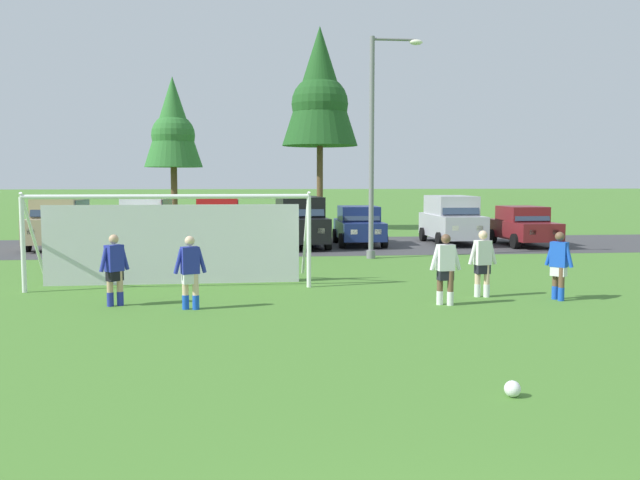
{
  "coord_description": "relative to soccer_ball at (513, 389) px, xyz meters",
  "views": [
    {
      "loc": [
        -1.35,
        -3.19,
        2.87
      ],
      "look_at": [
        0.2,
        11.15,
        1.59
      ],
      "focal_mm": 37.94,
      "sensor_mm": 36.0,
      "label": 1
    }
  ],
  "objects": [
    {
      "name": "parked_car_slot_center",
      "position": [
        -1.22,
        20.38,
        1.0
      ],
      "size": [
        2.35,
        4.71,
        2.16
      ],
      "color": "black",
      "rests_on": "ground"
    },
    {
      "name": "parked_car_slot_far_right",
      "position": [
        8.56,
        20.01,
        0.77
      ],
      "size": [
        2.08,
        4.22,
        1.72
      ],
      "color": "maroon",
      "rests_on": "ground"
    },
    {
      "name": "player_winger_right",
      "position": [
        1.03,
        6.54,
        0.71
      ],
      "size": [
        0.74,
        0.28,
        1.64
      ],
      "color": "brown",
      "rests_on": "ground"
    },
    {
      "name": "ground_plane",
      "position": [
        -2.13,
        9.78,
        -0.11
      ],
      "size": [
        400.0,
        400.0,
        0.0
      ],
      "primitive_type": "plane",
      "color": "#477A2D"
    },
    {
      "name": "parked_car_slot_right",
      "position": [
        5.71,
        21.22,
        1.0
      ],
      "size": [
        2.18,
        4.62,
        2.16
      ],
      "color": "#B2B2BC",
      "rests_on": "ground"
    },
    {
      "name": "street_lamp",
      "position": [
        1.2,
        15.92,
        4.03
      ],
      "size": [
        2.0,
        0.32,
        7.99
      ],
      "color": "slate",
      "rests_on": "ground"
    },
    {
      "name": "tree_left_edge",
      "position": [
        -7.55,
        30.37,
        5.81
      ],
      "size": [
        3.24,
        3.24,
        8.63
      ],
      "color": "brown",
      "rests_on": "ground"
    },
    {
      "name": "parking_lot_strip",
      "position": [
        -2.13,
        20.95,
        -0.11
      ],
      "size": [
        52.0,
        8.4,
        0.01
      ],
      "primitive_type": "cube",
      "color": "#3D3D3F",
      "rests_on": "ground"
    },
    {
      "name": "parked_car_slot_far_left",
      "position": [
        -11.33,
        21.13,
        1.0
      ],
      "size": [
        2.17,
        4.62,
        2.16
      ],
      "color": "tan",
      "rests_on": "ground"
    },
    {
      "name": "tree_mid_left",
      "position": [
        0.74,
        30.63,
        7.88
      ],
      "size": [
        4.36,
        4.36,
        11.62
      ],
      "color": "brown",
      "rests_on": "ground"
    },
    {
      "name": "player_defender_far",
      "position": [
        -6.49,
        7.25,
        0.71
      ],
      "size": [
        0.63,
        0.53,
        1.64
      ],
      "color": "tan",
      "rests_on": "ground"
    },
    {
      "name": "soccer_goal",
      "position": [
        -5.51,
        10.23,
        1.18
      ],
      "size": [
        7.44,
        2.01,
        2.57
      ],
      "color": "white",
      "rests_on": "ground"
    },
    {
      "name": "parked_car_slot_left",
      "position": [
        -7.9,
        22.15,
        1.0
      ],
      "size": [
        2.32,
        4.69,
        2.16
      ],
      "color": "silver",
      "rests_on": "ground"
    },
    {
      "name": "player_striker_near",
      "position": [
        2.25,
        7.49,
        0.71
      ],
      "size": [
        0.75,
        0.31,
        1.64
      ],
      "color": "beige",
      "rests_on": "ground"
    },
    {
      "name": "player_trailing_back",
      "position": [
        3.92,
        6.9,
        0.71
      ],
      "size": [
        0.5,
        0.65,
        1.64
      ],
      "color": "brown",
      "rests_on": "ground"
    },
    {
      "name": "parked_car_slot_center_left",
      "position": [
        -4.77,
        21.96,
        1.0
      ],
      "size": [
        2.2,
        4.63,
        2.16
      ],
      "color": "red",
      "rests_on": "ground"
    },
    {
      "name": "player_midfield_center",
      "position": [
        -4.74,
        6.64,
        0.71
      ],
      "size": [
        0.74,
        0.36,
        1.64
      ],
      "color": "beige",
      "rests_on": "ground"
    },
    {
      "name": "parked_car_slot_center_right",
      "position": [
        1.42,
        20.93,
        0.77
      ],
      "size": [
        2.12,
        4.24,
        1.72
      ],
      "color": "navy",
      "rests_on": "ground"
    },
    {
      "name": "soccer_ball",
      "position": [
        0.0,
        0.0,
        0.0
      ],
      "size": [
        0.22,
        0.22,
        0.22
      ],
      "color": "white",
      "rests_on": "ground"
    }
  ]
}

